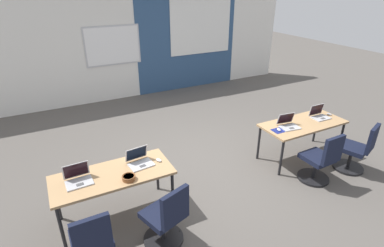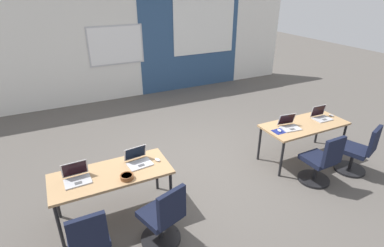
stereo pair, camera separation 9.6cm
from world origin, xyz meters
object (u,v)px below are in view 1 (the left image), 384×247
Objects in this scene: desk_near_right at (303,126)px; mouse_near_left_inner at (159,160)px; chair_near_left_inner at (166,220)px; laptop_near_right_end at (319,115)px; chair_near_right_inner at (320,162)px; chair_near_left_end at (93,246)px; mouse_near_right_inner at (279,130)px; laptop_near_right_inner at (288,124)px; snack_bowl at (129,177)px; laptop_near_left_inner at (140,161)px; chair_near_right_end at (356,152)px; desk_near_left at (113,178)px; mouse_near_right_end at (329,114)px; laptop_near_left_end at (78,178)px.

desk_near_right is 14.23× the size of mouse_near_left_inner.
chair_near_left_inner is 2.72× the size of laptop_near_right_end.
chair_near_right_inner is 1.00× the size of chair_near_left_end.
chair_near_left_end reaches higher than mouse_near_right_inner.
laptop_near_right_inner is 0.83m from chair_near_right_inner.
mouse_near_left_inner is 0.56m from snack_bowl.
laptop_near_left_inner is 0.39× the size of chair_near_right_end.
chair_near_right_inner reaches higher than desk_near_left.
mouse_near_left_inner is 3.53m from mouse_near_right_end.
laptop_near_right_inner is at bearing 9.35° from mouse_near_right_inner.
chair_near_left_inner is (-0.24, -0.80, -0.36)m from mouse_near_left_inner.
laptop_near_right_inner is at bearing -0.14° from mouse_near_left_inner.
chair_near_right_end is at bearing -102.28° from mouse_near_right_end.
chair_near_right_end is at bearing -10.96° from desk_near_left.
laptop_near_right_inner is 1.26m from chair_near_right_end.
chair_near_right_end is at bearing -12.47° from laptop_near_left_end.
laptop_near_right_inner reaches higher than mouse_near_right_end.
laptop_near_left_inner is at bearing 0.60° from laptop_near_left_end.
chair_near_right_inner is at bearing -64.56° from mouse_near_right_inner.
chair_near_left_end is (-3.65, -0.05, 0.00)m from chair_near_right_inner.
desk_near_left is 14.42× the size of mouse_near_right_inner.
mouse_near_right_inner is at bearing -163.31° from laptop_near_right_inner.
desk_near_right is 3.93m from laptop_near_left_end.
chair_near_left_inner is at bearing -45.61° from laptop_near_left_end.
desk_near_left is at bearing 180.00° from desk_near_right.
chair_near_right_inner is 2.54× the size of laptop_near_left_inner.
desk_near_left is 9.01× the size of snack_bowl.
mouse_near_left_inner is 0.33× the size of laptop_near_right_end.
mouse_near_left_inner is 0.63× the size of snack_bowl.
mouse_near_right_end is 0.90m from chair_near_right_end.
mouse_near_left_inner is (0.27, -0.06, -0.03)m from laptop_near_left_inner.
desk_near_right is 2.83m from mouse_near_left_inner.
chair_near_right_inner is 2.93m from laptop_near_left_inner.
laptop_near_right_inner is (-0.37, 0.01, 0.11)m from desk_near_right.
snack_bowl is at bearing -174.30° from laptop_near_right_end.
mouse_near_right_inner is at bearing -0.73° from desk_near_left.
desk_near_left is 0.94m from chair_near_left_inner.
laptop_near_right_inner is at bearing -60.66° from chair_near_right_end.
mouse_near_right_inner is 2.72m from snack_bowl.
desk_near_right is 4.43× the size of laptop_near_left_inner.
mouse_near_right_end is 4.05m from snack_bowl.
laptop_near_left_end reaches higher than laptop_near_left_inner.
chair_near_left_inner and chair_near_right_end have the same top height.
laptop_near_right_end is at bearing 9.92° from laptop_near_right_inner.
chair_near_right_end is 1.00× the size of chair_near_left_end.
chair_near_left_end is at bearing -167.76° from laptop_near_right_end.
laptop_near_left_end is (-3.63, 0.75, 0.39)m from chair_near_right_inner.
mouse_near_right_end is at bearing 2.77° from mouse_near_right_inner.
chair_near_left_inner is 5.18× the size of snack_bowl.
desk_near_right is 3.18m from chair_near_left_inner.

